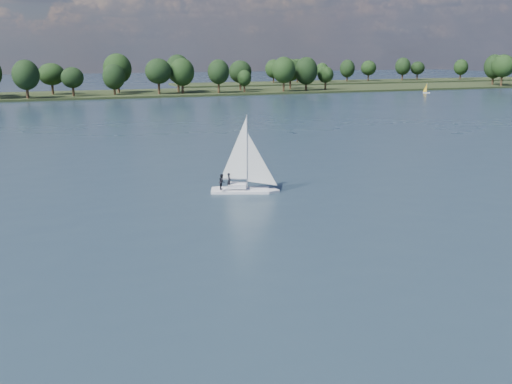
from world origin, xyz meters
TOP-DOWN VIEW (x-y plane):
  - ground at (0.00, 100.00)m, footprint 700.00×700.00m
  - far_shore at (0.00, 212.00)m, footprint 660.00×40.00m
  - far_shore_back at (160.00, 260.00)m, footprint 220.00×30.00m
  - sailboat at (8.13, 49.83)m, footprint 7.28×4.35m
  - dinghy_orange at (131.88, 178.62)m, footprint 2.69×2.40m
  - treeline at (-11.54, 208.05)m, footprint 562.42×73.57m

SIDE VIEW (x-z plane):
  - ground at x=0.00m, z-range 0.00..0.00m
  - far_shore at x=0.00m, z-range -0.75..0.75m
  - far_shore_back at x=160.00m, z-range -0.70..0.70m
  - dinghy_orange at x=131.88m, z-range -1.10..3.07m
  - sailboat at x=8.13m, z-range -2.05..7.22m
  - treeline at x=-11.54m, z-range -0.97..17.25m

